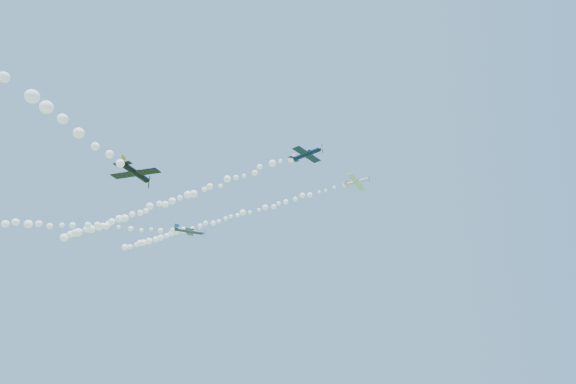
% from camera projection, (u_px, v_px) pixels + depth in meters
% --- Properties ---
extents(plane_white, '(6.88, 7.18, 2.28)m').
position_uv_depth(plane_white, '(357.00, 182.00, 116.86)').
color(plane_white, silver).
extents(smoke_trail_white, '(80.33, 30.82, 2.96)m').
position_uv_depth(smoke_trail_white, '(218.00, 221.00, 139.59)').
color(smoke_trail_white, white).
extents(plane_navy, '(7.67, 8.13, 2.09)m').
position_uv_depth(plane_navy, '(307.00, 154.00, 96.34)').
color(plane_navy, '#0C1937').
extents(smoke_trail_navy, '(78.20, 31.86, 3.02)m').
position_uv_depth(smoke_trail_navy, '(158.00, 205.00, 119.42)').
color(smoke_trail_navy, white).
extents(plane_grey, '(7.24, 7.72, 2.99)m').
position_uv_depth(plane_grey, '(189.00, 231.00, 112.98)').
color(plane_grey, '#363D4F').
extents(smoke_trail_grey, '(61.15, 28.66, 3.32)m').
position_uv_depth(smoke_trail_grey, '(28.00, 224.00, 107.41)').
color(smoke_trail_grey, white).
extents(plane_black, '(7.81, 7.44, 2.07)m').
position_uv_depth(plane_black, '(135.00, 173.00, 70.43)').
color(plane_black, black).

